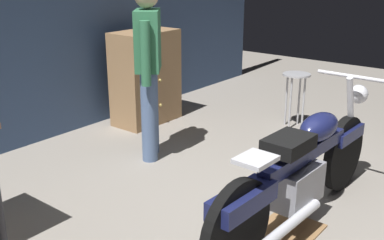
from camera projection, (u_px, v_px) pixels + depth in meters
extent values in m
plane|color=gray|center=(262.00, 222.00, 3.49)|extent=(12.00, 12.00, 0.00)
cylinder|color=black|center=(343.00, 153.00, 3.92)|extent=(0.64, 0.09, 0.64)
cylinder|color=black|center=(237.00, 229.00, 2.81)|extent=(0.64, 0.09, 0.64)
cube|color=#191E4C|center=(346.00, 134.00, 3.87)|extent=(0.44, 0.16, 0.10)
cube|color=#191E4C|center=(243.00, 200.00, 2.79)|extent=(0.53, 0.20, 0.12)
cube|color=gray|center=(296.00, 185.00, 3.32)|extent=(0.45, 0.26, 0.28)
cube|color=#191E4C|center=(305.00, 154.00, 3.33)|extent=(1.10, 0.14, 0.10)
ellipsoid|color=#191E4C|center=(319.00, 127.00, 3.42)|extent=(0.45, 0.24, 0.20)
cube|color=black|center=(289.00, 144.00, 3.10)|extent=(0.37, 0.25, 0.10)
cube|color=silver|center=(256.00, 159.00, 2.80)|extent=(0.25, 0.21, 0.03)
cylinder|color=silver|center=(351.00, 115.00, 3.86)|extent=(0.27, 0.06, 0.68)
cylinder|color=silver|center=(353.00, 77.00, 3.72)|extent=(0.05, 0.60, 0.03)
sphere|color=silver|center=(358.00, 94.00, 3.90)|extent=(0.16, 0.16, 0.16)
cylinder|color=silver|center=(291.00, 223.00, 3.06)|extent=(0.70, 0.10, 0.07)
cylinder|color=slate|center=(151.00, 111.00, 4.64)|extent=(0.15, 0.15, 0.88)
cylinder|color=slate|center=(149.00, 117.00, 4.45)|extent=(0.15, 0.15, 0.88)
cube|color=#33724C|center=(148.00, 40.00, 4.32)|extent=(0.43, 0.41, 0.56)
cylinder|color=#33724C|center=(150.00, 45.00, 4.57)|extent=(0.09, 0.09, 0.58)
cylinder|color=#33724C|center=(145.00, 54.00, 4.12)|extent=(0.09, 0.09, 0.58)
cylinder|color=#B2B2B7|center=(297.00, 74.00, 5.33)|extent=(0.32, 0.32, 0.02)
cylinder|color=#B2B2B7|center=(299.00, 99.00, 5.52)|extent=(0.02, 0.02, 0.62)
cylinder|color=#B2B2B7|center=(286.00, 100.00, 5.50)|extent=(0.02, 0.02, 0.62)
cylinder|color=#B2B2B7|center=(290.00, 103.00, 5.35)|extent=(0.02, 0.02, 0.62)
cylinder|color=#B2B2B7|center=(303.00, 103.00, 5.37)|extent=(0.02, 0.02, 0.62)
cube|color=#99724C|center=(146.00, 77.00, 5.54)|extent=(0.80, 0.44, 1.10)
sphere|color=tan|center=(160.00, 55.00, 5.31)|extent=(0.04, 0.04, 0.04)
sphere|color=tan|center=(160.00, 80.00, 5.40)|extent=(0.04, 0.04, 0.04)
sphere|color=tan|center=(161.00, 105.00, 5.50)|extent=(0.04, 0.04, 0.04)
cube|color=olive|center=(285.00, 233.00, 3.34)|extent=(0.56, 0.40, 0.01)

